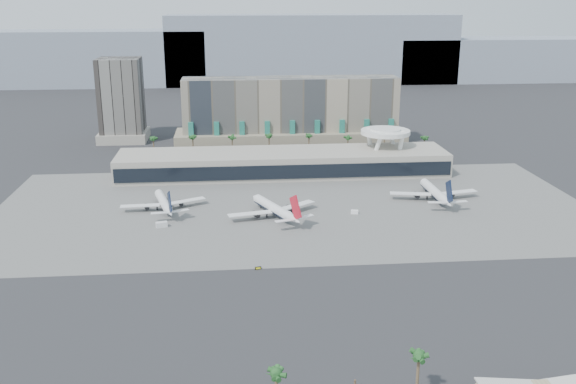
{
  "coord_description": "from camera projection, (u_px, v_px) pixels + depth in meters",
  "views": [
    {
      "loc": [
        -26.76,
        -211.63,
        89.77
      ],
      "look_at": [
        -3.82,
        40.0,
        11.76
      ],
      "focal_mm": 40.0,
      "sensor_mm": 36.0,
      "label": 1
    }
  ],
  "objects": [
    {
      "name": "office_tower",
      "position": [
        122.0,
        105.0,
        405.48
      ],
      "size": [
        30.0,
        30.0,
        52.0
      ],
      "color": "black",
      "rests_on": "ground"
    },
    {
      "name": "airliner_centre",
      "position": [
        274.0,
        208.0,
        269.36
      ],
      "size": [
        38.2,
        39.32,
        14.55
      ],
      "rotation": [
        0.0,
        0.0,
        0.42
      ],
      "color": "white",
      "rests_on": "ground"
    },
    {
      "name": "mountain_ridge",
      "position": [
        281.0,
        54.0,
        671.01
      ],
      "size": [
        680.0,
        60.0,
        70.0
      ],
      "color": "gray",
      "rests_on": "ground"
    },
    {
      "name": "taxiway_sign",
      "position": [
        258.0,
        268.0,
        218.49
      ],
      "size": [
        2.24,
        0.68,
        1.01
      ],
      "rotation": [
        0.0,
        0.0,
        0.17
      ],
      "color": "black",
      "rests_on": "ground"
    },
    {
      "name": "palm_row",
      "position": [
        290.0,
        140.0,
        365.67
      ],
      "size": [
        157.8,
        2.8,
        13.1
      ],
      "color": "brown",
      "rests_on": "ground"
    },
    {
      "name": "apron_pad",
      "position": [
        294.0,
        207.0,
        282.51
      ],
      "size": [
        260.0,
        130.0,
        0.06
      ],
      "primitive_type": "cube",
      "color": "#5B5B59",
      "rests_on": "ground"
    },
    {
      "name": "near_palm_b",
      "position": [
        419.0,
        361.0,
        146.62
      ],
      "size": [
        6.0,
        6.0,
        12.34
      ],
      "color": "brown",
      "rests_on": "ground"
    },
    {
      "name": "service_vehicle_a",
      "position": [
        162.0,
        225.0,
        257.98
      ],
      "size": [
        4.93,
        3.32,
        2.21
      ],
      "primitive_type": "cube",
      "rotation": [
        0.0,
        0.0,
        0.27
      ],
      "color": "silver",
      "rests_on": "ground"
    },
    {
      "name": "saucer_structure",
      "position": [
        385.0,
        135.0,
        339.89
      ],
      "size": [
        26.0,
        26.0,
        21.89
      ],
      "color": "white",
      "rests_on": "ground"
    },
    {
      "name": "near_palm_a",
      "position": [
        276.0,
        379.0,
        144.87
      ],
      "size": [
        6.0,
        6.0,
        9.43
      ],
      "color": "brown",
      "rests_on": "ground"
    },
    {
      "name": "ground",
      "position": [
        309.0,
        256.0,
        230.18
      ],
      "size": [
        900.0,
        900.0,
        0.0
      ],
      "primitive_type": "plane",
      "color": "#232326",
      "rests_on": "ground"
    },
    {
      "name": "service_vehicle_b",
      "position": [
        355.0,
        212.0,
        273.91
      ],
      "size": [
        3.43,
        2.39,
        1.61
      ],
      "primitive_type": "cube",
      "rotation": [
        0.0,
        0.0,
        -0.2
      ],
      "color": "white",
      "rests_on": "ground"
    },
    {
      "name": "airliner_left",
      "position": [
        164.0,
        202.0,
        278.33
      ],
      "size": [
        36.33,
        37.7,
        13.27
      ],
      "rotation": [
        0.0,
        0.0,
        0.25
      ],
      "color": "white",
      "rests_on": "ground"
    },
    {
      "name": "hotel",
      "position": [
        291.0,
        119.0,
        392.05
      ],
      "size": [
        140.0,
        30.0,
        42.0
      ],
      "color": "gray",
      "rests_on": "ground"
    },
    {
      "name": "terminal",
      "position": [
        283.0,
        162.0,
        332.78
      ],
      "size": [
        170.0,
        32.5,
        14.5
      ],
      "color": "#A8A093",
      "rests_on": "ground"
    },
    {
      "name": "airliner_right",
      "position": [
        435.0,
        192.0,
        291.71
      ],
      "size": [
        41.15,
        42.34,
        14.62
      ],
      "rotation": [
        0.0,
        0.0,
        0.01
      ],
      "color": "white",
      "rests_on": "ground"
    }
  ]
}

